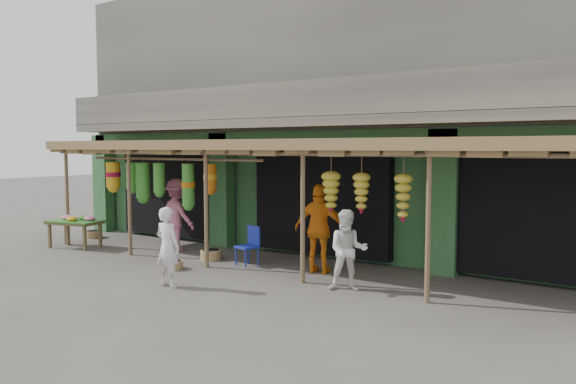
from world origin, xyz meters
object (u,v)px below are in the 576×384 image
Objects in this scene: person_vendor at (320,229)px; person_right at (348,250)px; person_front at (168,247)px; person_shopper at (177,215)px; flower_table at (76,222)px; blue_chair at (250,243)px.

person_right is at bearing 129.92° from person_vendor.
person_front is at bearing 44.93° from person_vendor.
person_shopper reaches higher than person_front.
flower_table is 5.21m from blue_chair.
person_shopper is at bearing -173.35° from blue_chair.
person_shopper is (-5.50, 1.13, 0.17)m from person_right.
person_vendor reaches higher than flower_table.
flower_table is at bearing -17.26° from person_front.
flower_table is 0.84× the size of person_shopper.
person_shopper is at bearing 139.97° from person_right.
person_vendor is at bearing 112.56° from person_right.
person_right is (2.89, -0.77, 0.26)m from blue_chair.
person_front is 3.37m from person_right.
person_vendor is (1.71, 0.18, 0.45)m from blue_chair.
person_front is (-0.05, -2.43, 0.27)m from blue_chair.
person_right is 0.80× the size of person_vendor.
person_shopper is (-4.33, 0.18, -0.02)m from person_vendor.
person_vendor is at bearing 20.42° from blue_chair.
person_shopper is at bearing 13.10° from flower_table.
flower_table is at bearing -156.30° from blue_chair.
person_vendor is (-1.17, 0.95, 0.19)m from person_right.
person_vendor is at bearing -173.69° from person_shopper.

